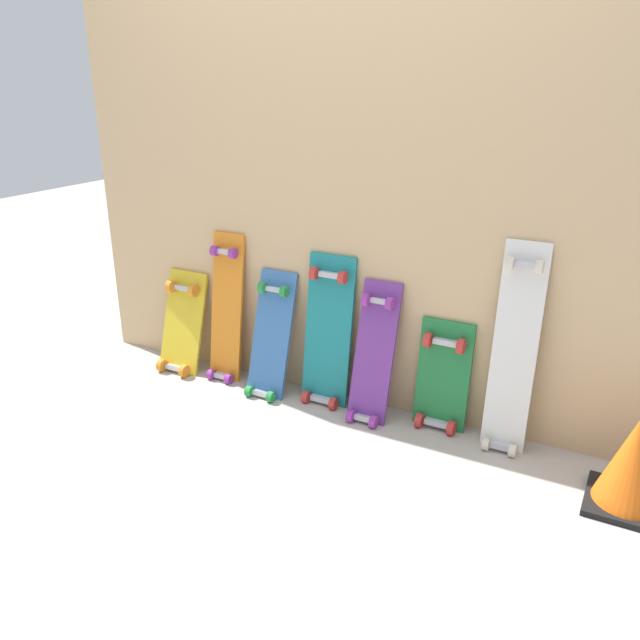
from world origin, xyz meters
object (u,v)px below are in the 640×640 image
(skateboard_green, at_px, (442,382))
(skateboard_yellow, at_px, (182,328))
(skateboard_orange, at_px, (226,315))
(skateboard_white, at_px, (513,357))
(traffic_cone, at_px, (634,463))
(skateboard_purple, at_px, (373,360))
(skateboard_teal, at_px, (327,338))
(skateboard_blue, at_px, (270,342))

(skateboard_green, bearing_deg, skateboard_yellow, -177.88)
(skateboard_yellow, relative_size, skateboard_orange, 0.71)
(skateboard_green, height_order, skateboard_white, skateboard_white)
(skateboard_green, distance_m, traffic_cone, 0.82)
(skateboard_yellow, bearing_deg, skateboard_orange, 6.89)
(skateboard_orange, distance_m, skateboard_purple, 0.83)
(skateboard_yellow, height_order, skateboard_white, skateboard_white)
(skateboard_green, bearing_deg, skateboard_orange, -179.02)
(skateboard_yellow, relative_size, traffic_cone, 1.55)
(skateboard_teal, relative_size, traffic_cone, 2.07)
(skateboard_orange, xyz_separation_m, skateboard_teal, (0.57, 0.00, -0.02))
(skateboard_blue, bearing_deg, skateboard_teal, 8.91)
(skateboard_yellow, relative_size, skateboard_purple, 0.84)
(skateboard_purple, height_order, skateboard_white, skateboard_white)
(skateboard_teal, bearing_deg, skateboard_orange, -179.56)
(skateboard_yellow, height_order, skateboard_purple, skateboard_purple)
(skateboard_orange, distance_m, traffic_cone, 1.93)
(skateboard_blue, height_order, skateboard_white, skateboard_white)
(skateboard_green, bearing_deg, skateboard_white, -3.84)
(skateboard_yellow, distance_m, skateboard_orange, 0.29)
(skateboard_orange, relative_size, skateboard_teal, 1.05)
(skateboard_orange, xyz_separation_m, traffic_cone, (1.91, -0.22, -0.15))
(skateboard_orange, bearing_deg, skateboard_yellow, -173.11)
(skateboard_orange, relative_size, skateboard_purple, 1.18)
(skateboard_purple, relative_size, traffic_cone, 1.85)
(skateboard_orange, bearing_deg, skateboard_blue, -8.10)
(skateboard_purple, xyz_separation_m, skateboard_green, (0.31, 0.06, -0.06))
(skateboard_blue, distance_m, skateboard_white, 1.14)
(skateboard_yellow, relative_size, skateboard_teal, 0.75)
(skateboard_teal, distance_m, skateboard_purple, 0.26)
(skateboard_blue, relative_size, traffic_cone, 1.78)
(skateboard_blue, bearing_deg, skateboard_purple, 0.49)
(skateboard_yellow, xyz_separation_m, skateboard_purple, (1.09, -0.00, 0.05))
(skateboard_yellow, xyz_separation_m, skateboard_white, (1.69, 0.03, 0.18))
(skateboard_teal, height_order, skateboard_green, skateboard_teal)
(skateboard_teal, distance_m, skateboard_green, 0.57)
(skateboard_orange, xyz_separation_m, skateboard_blue, (0.29, -0.04, -0.08))
(skateboard_yellow, distance_m, skateboard_green, 1.40)
(skateboard_yellow, height_order, skateboard_blue, skateboard_blue)
(skateboard_blue, bearing_deg, skateboard_yellow, 179.14)
(skateboard_yellow, xyz_separation_m, skateboard_green, (1.40, 0.05, -0.01))
(skateboard_teal, bearing_deg, skateboard_purple, -9.18)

